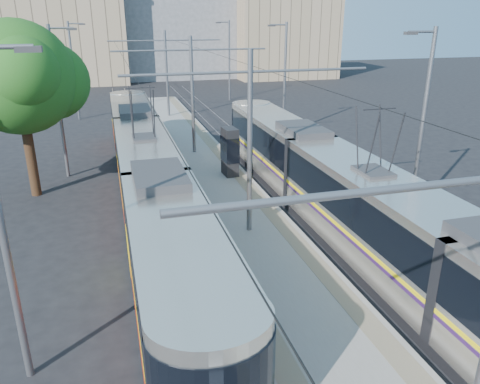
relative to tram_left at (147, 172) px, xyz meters
name	(u,v)px	position (x,y,z in m)	size (l,w,h in m)	color
ground	(341,371)	(3.60, -12.21, -1.71)	(160.00, 160.00, 0.00)	black
platform	(204,168)	(3.60, 4.79, -1.56)	(4.00, 50.00, 0.30)	gray
tactile_strip_left	(179,167)	(2.15, 4.79, -1.40)	(0.70, 50.00, 0.01)	gray
tactile_strip_right	(228,163)	(5.05, 4.79, -1.40)	(0.70, 50.00, 0.01)	gray
rails	(204,170)	(3.60, 4.79, -1.69)	(8.71, 70.00, 0.03)	gray
tram_left	(147,172)	(0.00, 0.00, 0.00)	(2.43, 29.21, 5.50)	black
tram_right	(369,211)	(7.20, -7.05, 0.15)	(2.43, 30.74, 5.50)	black
catenary	(213,100)	(3.60, 1.94, 2.82)	(9.20, 70.00, 7.00)	slate
street_lamps	(189,88)	(3.60, 8.79, 2.47)	(15.18, 38.22, 8.00)	slate
shelter	(230,151)	(4.62, 2.74, -0.06)	(0.79, 1.20, 2.57)	black
tree	(27,79)	(-4.91, 3.40, 3.93)	(5.73, 5.30, 8.33)	#382314
building_left	(61,31)	(-6.40, 47.79, 4.79)	(16.32, 12.24, 12.98)	tan
building_centre	(178,12)	(9.60, 51.79, 7.16)	(18.36, 14.28, 17.71)	gray
building_right	(282,35)	(23.60, 45.79, 4.16)	(14.28, 10.20, 11.72)	tan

